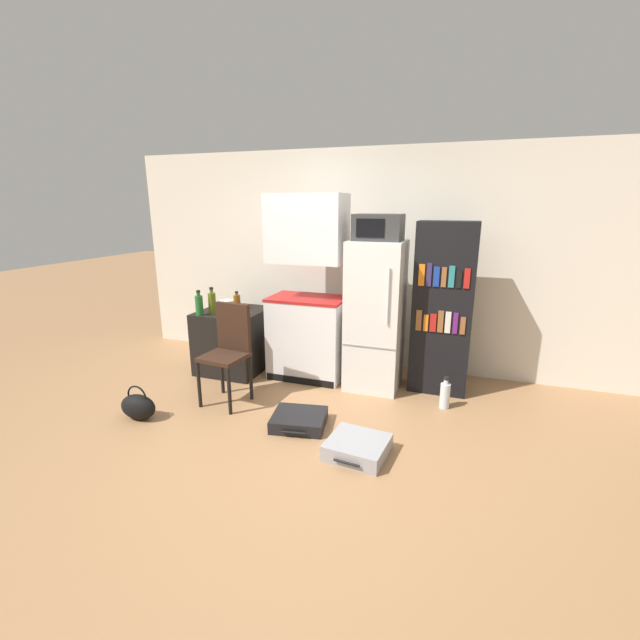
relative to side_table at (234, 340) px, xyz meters
name	(u,v)px	position (x,y,z in m)	size (l,w,h in m)	color
ground_plane	(298,437)	(1.33, -1.22, -0.37)	(24.00, 24.00, 0.00)	#A3754C
wall_back	(375,261)	(1.53, 0.78, 0.92)	(6.40, 0.10, 2.59)	silver
side_table	(234,340)	(0.00, 0.00, 0.00)	(0.73, 0.76, 0.74)	black
kitchen_hutch	(308,296)	(0.92, 0.11, 0.59)	(0.86, 0.55, 2.07)	white
refrigerator	(375,316)	(1.70, 0.09, 0.43)	(0.57, 0.61, 1.60)	silver
microwave	(378,227)	(1.70, 0.09, 1.36)	(0.49, 0.36, 0.27)	#333333
bookshelf	(442,309)	(2.38, 0.21, 0.53)	(0.60, 0.35, 1.80)	black
bottle_amber_beer	(237,302)	(0.02, 0.09, 0.46)	(0.08, 0.08, 0.22)	brown
bottle_olive_oil	(212,303)	(-0.12, -0.22, 0.50)	(0.09, 0.09, 0.31)	#566619
bottle_green_tall	(199,305)	(-0.23, -0.32, 0.49)	(0.09, 0.09, 0.29)	#1E6028
bowl	(227,302)	(-0.24, 0.27, 0.39)	(0.18, 0.18, 0.05)	silver
chair	(229,345)	(0.40, -0.76, 0.23)	(0.44, 0.44, 1.00)	black
suitcase_large_flat	(299,420)	(1.27, -1.03, -0.31)	(0.54, 0.50, 0.11)	black
suitcase_small_flat	(358,447)	(1.89, -1.31, -0.30)	(0.51, 0.50, 0.13)	#99999E
handbag	(138,406)	(-0.21, -1.41, -0.25)	(0.36, 0.20, 0.33)	black
water_bottle_front	(445,395)	(2.49, -0.22, -0.23)	(0.10, 0.10, 0.33)	silver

